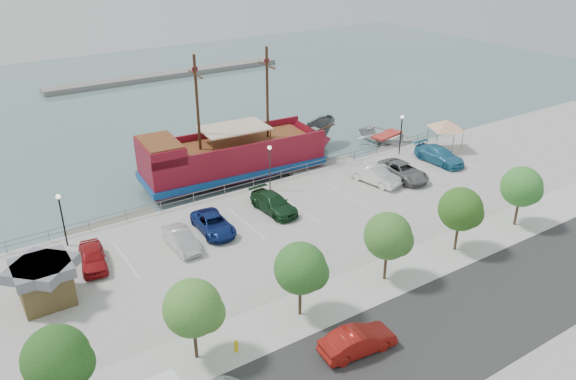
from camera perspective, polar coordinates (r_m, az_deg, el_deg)
ground at (r=47.00m, az=2.36°, el=-3.89°), size 160.00×160.00×0.00m
land_slab at (r=35.17m, az=23.60°, el=-17.09°), size 100.00×58.00×1.20m
street at (r=36.84m, az=17.33°, el=-12.54°), size 100.00×8.00×0.04m
sidewalk at (r=39.99m, az=10.81°, el=-8.41°), size 100.00×4.00×0.05m
seawall_railing at (r=52.15m, az=-2.58°, el=1.07°), size 50.00×0.06×1.00m
far_shore at (r=97.21m, az=-12.04°, el=11.38°), size 40.00×3.00×0.80m
pirate_ship at (r=56.20m, az=-4.18°, el=3.62°), size 21.09×7.15×13.18m
patrol_boat at (r=63.27m, az=2.41°, el=5.43°), size 7.78×4.62×2.83m
speedboat at (r=65.89m, az=10.00°, el=5.23°), size 6.29×7.82×1.44m
dock_west at (r=49.20m, az=-17.31°, el=-3.42°), size 7.68×2.77×0.43m
dock_mid at (r=57.98m, az=3.76°, el=2.21°), size 7.74×2.63×0.44m
dock_east at (r=63.19m, az=10.05°, el=3.86°), size 7.82×4.71×0.43m
shed at (r=39.13m, az=-23.51°, el=-8.51°), size 3.46×3.46×2.84m
canopy_tent at (r=61.94m, az=15.89°, el=6.86°), size 5.87×5.87×3.81m
street_sedan at (r=32.91m, az=7.11°, el=-14.96°), size 4.66×2.03×1.49m
fire_hydrant at (r=33.01m, az=-5.29°, el=-15.47°), size 0.26×0.26×0.76m
lamp_post_left at (r=44.43m, az=-22.07°, el=-1.97°), size 0.36×0.36×4.28m
lamp_post_mid at (r=50.17m, az=-1.87°, el=3.08°), size 0.36×0.36×4.28m
lamp_post_right at (r=59.54m, az=11.44°, el=6.22°), size 0.36×0.36×4.28m
tree_a at (r=29.78m, az=-22.15°, el=-15.66°), size 3.30×3.20×5.00m
tree_b at (r=31.10m, az=-9.37°, el=-11.87°), size 3.30×3.20×5.00m
tree_c at (r=33.85m, az=1.53°, el=-8.07°), size 3.30×3.20×5.00m
tree_d at (r=37.71m, az=10.34°, el=-4.73°), size 3.30×3.20×5.00m
tree_e at (r=42.39m, az=17.30°, el=-1.98°), size 3.30×3.20×5.00m
tree_f at (r=47.64m, az=22.79°, el=0.21°), size 3.30×3.20×5.00m
parked_car_a at (r=42.13m, az=-19.25°, el=-6.45°), size 2.46×4.56×1.47m
parked_car_b at (r=42.73m, az=-10.78°, el=-4.94°), size 1.51×4.30×1.42m
parked_car_c at (r=44.49m, az=-7.59°, el=-3.43°), size 2.56×5.07×1.38m
parked_car_d at (r=47.16m, az=-1.46°, el=-1.37°), size 2.38×5.26×1.49m
parked_car_f at (r=52.97m, az=8.86°, el=1.54°), size 2.70×5.26×1.65m
parked_car_g at (r=54.43m, az=11.60°, el=1.91°), size 2.74×5.61×1.53m
parked_car_h at (r=59.01m, az=15.13°, el=3.44°), size 2.51×5.65×1.61m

